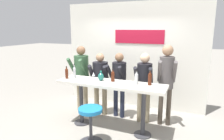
{
  "coord_description": "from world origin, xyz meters",
  "views": [
    {
      "loc": [
        1.59,
        -3.73,
        2.18
      ],
      "look_at": [
        0.0,
        0.09,
        1.31
      ],
      "focal_mm": 32.0,
      "sensor_mm": 36.0,
      "label": 1
    }
  ],
  "objects_px": {
    "person_center_right": "(166,76)",
    "wine_bottle_3": "(67,73)",
    "tasting_table": "(110,90)",
    "person_center_left": "(119,78)",
    "wine_bottle_1": "(113,76)",
    "person_center": "(144,80)",
    "wine_bottle_2": "(150,78)",
    "wine_bottle_4": "(74,72)",
    "wine_glass_0": "(94,74)",
    "bar_stool": "(91,120)",
    "decorative_vase": "(101,77)",
    "person_far_left": "(81,72)",
    "person_left": "(100,78)",
    "wine_bottle_0": "(136,78)"
  },
  "relations": [
    {
      "from": "bar_stool",
      "to": "wine_bottle_1",
      "type": "bearing_deg",
      "value": 80.29
    },
    {
      "from": "wine_glass_0",
      "to": "person_left",
      "type": "bearing_deg",
      "value": 100.94
    },
    {
      "from": "tasting_table",
      "to": "wine_bottle_1",
      "type": "xyz_separation_m",
      "value": [
        0.01,
        0.1,
        0.29
      ]
    },
    {
      "from": "wine_bottle_3",
      "to": "decorative_vase",
      "type": "relative_size",
      "value": 1.28
    },
    {
      "from": "person_far_left",
      "to": "decorative_vase",
      "type": "distance_m",
      "value": 0.99
    },
    {
      "from": "wine_bottle_1",
      "to": "wine_glass_0",
      "type": "bearing_deg",
      "value": -174.37
    },
    {
      "from": "tasting_table",
      "to": "wine_bottle_0",
      "type": "height_order",
      "value": "wine_bottle_0"
    },
    {
      "from": "person_far_left",
      "to": "decorative_vase",
      "type": "xyz_separation_m",
      "value": [
        0.83,
        -0.55,
        0.07
      ]
    },
    {
      "from": "person_center_left",
      "to": "wine_bottle_1",
      "type": "bearing_deg",
      "value": -75.7
    },
    {
      "from": "wine_bottle_2",
      "to": "wine_glass_0",
      "type": "relative_size",
      "value": 1.72
    },
    {
      "from": "wine_bottle_1",
      "to": "wine_bottle_4",
      "type": "bearing_deg",
      "value": -176.66
    },
    {
      "from": "person_left",
      "to": "bar_stool",
      "type": "bearing_deg",
      "value": -82.97
    },
    {
      "from": "decorative_vase",
      "to": "wine_bottle_3",
      "type": "bearing_deg",
      "value": -170.39
    },
    {
      "from": "person_left",
      "to": "wine_bottle_0",
      "type": "bearing_deg",
      "value": -37.64
    },
    {
      "from": "person_center_right",
      "to": "wine_bottle_3",
      "type": "xyz_separation_m",
      "value": [
        -2.1,
        -0.72,
        0.03
      ]
    },
    {
      "from": "wine_bottle_2",
      "to": "wine_glass_0",
      "type": "distance_m",
      "value": 1.23
    },
    {
      "from": "bar_stool",
      "to": "wine_glass_0",
      "type": "xyz_separation_m",
      "value": [
        -0.31,
        0.73,
        0.7
      ]
    },
    {
      "from": "tasting_table",
      "to": "person_center_left",
      "type": "xyz_separation_m",
      "value": [
        -0.05,
        0.65,
        0.1
      ]
    },
    {
      "from": "wine_bottle_0",
      "to": "wine_glass_0",
      "type": "xyz_separation_m",
      "value": [
        -0.97,
        -0.01,
        -0.0
      ]
    },
    {
      "from": "wine_bottle_3",
      "to": "bar_stool",
      "type": "bearing_deg",
      "value": -33.22
    },
    {
      "from": "person_center",
      "to": "wine_bottle_4",
      "type": "relative_size",
      "value": 5.2
    },
    {
      "from": "person_left",
      "to": "tasting_table",
      "type": "bearing_deg",
      "value": -59.72
    },
    {
      "from": "wine_bottle_2",
      "to": "person_center_right",
      "type": "bearing_deg",
      "value": 64.55
    },
    {
      "from": "person_center_left",
      "to": "wine_bottle_3",
      "type": "distance_m",
      "value": 1.24
    },
    {
      "from": "wine_bottle_0",
      "to": "decorative_vase",
      "type": "height_order",
      "value": "wine_bottle_0"
    },
    {
      "from": "wine_bottle_4",
      "to": "wine_glass_0",
      "type": "height_order",
      "value": "wine_bottle_4"
    },
    {
      "from": "wine_bottle_4",
      "to": "decorative_vase",
      "type": "height_order",
      "value": "wine_bottle_4"
    },
    {
      "from": "tasting_table",
      "to": "person_left",
      "type": "relative_size",
      "value": 1.48
    },
    {
      "from": "person_left",
      "to": "decorative_vase",
      "type": "relative_size",
      "value": 7.19
    },
    {
      "from": "person_center_right",
      "to": "bar_stool",
      "type": "bearing_deg",
      "value": -141.18
    },
    {
      "from": "person_center_right",
      "to": "wine_glass_0",
      "type": "xyz_separation_m",
      "value": [
        -1.49,
        -0.59,
        0.02
      ]
    },
    {
      "from": "person_far_left",
      "to": "person_center",
      "type": "xyz_separation_m",
      "value": [
        1.66,
        -0.02,
        -0.06
      ]
    },
    {
      "from": "person_center_left",
      "to": "decorative_vase",
      "type": "xyz_separation_m",
      "value": [
        -0.2,
        -0.59,
        0.15
      ]
    },
    {
      "from": "person_center",
      "to": "wine_bottle_3",
      "type": "distance_m",
      "value": 1.77
    },
    {
      "from": "person_center",
      "to": "decorative_vase",
      "type": "relative_size",
      "value": 7.43
    },
    {
      "from": "bar_stool",
      "to": "wine_bottle_0",
      "type": "bearing_deg",
      "value": 48.19
    },
    {
      "from": "person_center",
      "to": "wine_bottle_2",
      "type": "bearing_deg",
      "value": -70.53
    },
    {
      "from": "wine_bottle_2",
      "to": "wine_bottle_4",
      "type": "height_order",
      "value": "wine_bottle_4"
    },
    {
      "from": "person_center_left",
      "to": "wine_bottle_0",
      "type": "distance_m",
      "value": 0.86
    },
    {
      "from": "wine_bottle_0",
      "to": "bar_stool",
      "type": "bearing_deg",
      "value": -131.81
    },
    {
      "from": "decorative_vase",
      "to": "person_center_left",
      "type": "bearing_deg",
      "value": 71.19
    },
    {
      "from": "bar_stool",
      "to": "wine_glass_0",
      "type": "distance_m",
      "value": 1.06
    },
    {
      "from": "wine_bottle_3",
      "to": "wine_glass_0",
      "type": "relative_size",
      "value": 1.59
    },
    {
      "from": "person_left",
      "to": "wine_bottle_0",
      "type": "height_order",
      "value": "person_left"
    },
    {
      "from": "wine_bottle_2",
      "to": "wine_bottle_4",
      "type": "xyz_separation_m",
      "value": [
        -1.72,
        -0.07,
        0.0
      ]
    },
    {
      "from": "person_center",
      "to": "wine_bottle_3",
      "type": "relative_size",
      "value": 5.8
    },
    {
      "from": "wine_bottle_4",
      "to": "tasting_table",
      "type": "bearing_deg",
      "value": -2.95
    },
    {
      "from": "tasting_table",
      "to": "person_far_left",
      "type": "bearing_deg",
      "value": 150.24
    },
    {
      "from": "wine_bottle_2",
      "to": "wine_bottle_4",
      "type": "distance_m",
      "value": 1.72
    },
    {
      "from": "wine_bottle_4",
      "to": "wine_glass_0",
      "type": "relative_size",
      "value": 1.78
    }
  ]
}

